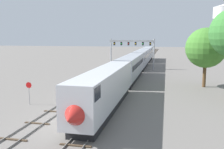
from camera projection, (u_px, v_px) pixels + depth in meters
The scene contains 8 objects.
ground_plane at pixel (78, 120), 25.68m from camera, with size 400.00×400.00×0.00m, color slate.
track_main at pixel (146, 62), 83.22m from camera, with size 2.60×200.00×0.16m.
track_near at pixel (118, 69), 65.06m from camera, with size 2.60×160.00×0.16m.
passenger_train at pixel (137, 62), 59.64m from camera, with size 3.04×84.78×4.80m.
signal_gantry at pixel (132, 47), 66.02m from camera, with size 12.10×0.49×8.04m.
water_tower at pixel (223, 16), 111.22m from camera, with size 8.78×8.78×22.99m.
stop_sign at pixel (29, 90), 31.23m from camera, with size 0.76×0.08×2.88m.
trackside_tree_mid at pixel (206, 48), 41.65m from camera, with size 6.73×6.73×10.04m.
Camera 1 is at (8.74, -23.38, 8.45)m, focal length 39.91 mm.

